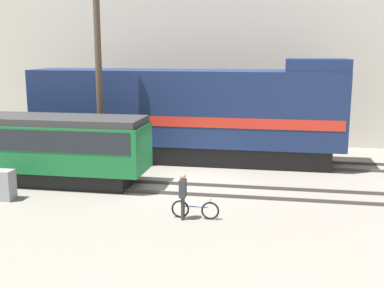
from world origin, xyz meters
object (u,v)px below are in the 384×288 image
bicycle (195,210)px  signal_box (5,185)px  streetcar (19,144)px  person (183,192)px  freight_locomotive (188,114)px  utility_pole_left (99,74)px

bicycle → signal_box: signal_box is taller
streetcar → person: size_ratio=6.94×
freight_locomotive → signal_box: freight_locomotive is taller
utility_pole_left → freight_locomotive: bearing=35.1°
person → utility_pole_left: utility_pole_left is taller
freight_locomotive → signal_box: 9.98m
utility_pole_left → signal_box: (-2.07, -5.20, -4.11)m
freight_locomotive → streetcar: 8.52m
utility_pole_left → signal_box: bearing=-111.7°
freight_locomotive → utility_pole_left: bearing=-144.9°
person → signal_box: 7.42m
person → utility_pole_left: size_ratio=0.18×
bicycle → utility_pole_left: utility_pole_left is taller
freight_locomotive → person: freight_locomotive is taller
streetcar → bicycle: (8.53, -3.32, -1.39)m
person → signal_box: bearing=172.8°
bicycle → utility_pole_left: (-5.69, 5.97, 4.39)m
bicycle → person: person is taller
streetcar → signal_box: size_ratio=9.63×
streetcar → freight_locomotive: bearing=38.7°
streetcar → utility_pole_left: (2.84, 2.65, 3.00)m
freight_locomotive → signal_box: size_ratio=13.47×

